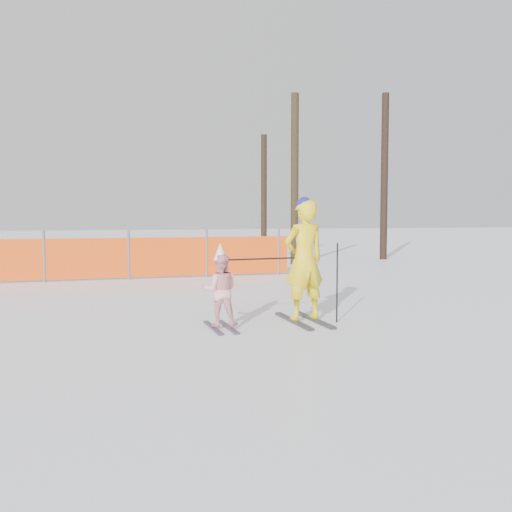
{
  "coord_description": "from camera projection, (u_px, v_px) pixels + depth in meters",
  "views": [
    {
      "loc": [
        -2.51,
        -7.55,
        1.59
      ],
      "look_at": [
        0.0,
        0.5,
        1.0
      ],
      "focal_mm": 40.0,
      "sensor_mm": 36.0,
      "label": 1
    }
  ],
  "objects": [
    {
      "name": "tree_trunks",
      "position": [
        326.0,
        182.0,
        20.17
      ],
      "size": [
        4.37,
        2.86,
        6.06
      ],
      "color": "#312516",
      "rests_on": "ground"
    },
    {
      "name": "child",
      "position": [
        220.0,
        290.0,
        8.05
      ],
      "size": [
        0.58,
        0.99,
        1.22
      ],
      "color": "black",
      "rests_on": "ground"
    },
    {
      "name": "ground",
      "position": [
        267.0,
        329.0,
        8.05
      ],
      "size": [
        120.0,
        120.0,
        0.0
      ],
      "primitive_type": "plane",
      "color": "white",
      "rests_on": "ground"
    },
    {
      "name": "ski_poles",
      "position": [
        303.0,
        272.0,
        8.4
      ],
      "size": [
        1.66,
        0.21,
        1.2
      ],
      "color": "black",
      "rests_on": "ground"
    },
    {
      "name": "safety_fence",
      "position": [
        4.0,
        260.0,
        13.47
      ],
      "size": [
        14.28,
        0.06,
        1.25
      ],
      "color": "#595960",
      "rests_on": "ground"
    },
    {
      "name": "adult",
      "position": [
        304.0,
        260.0,
        8.54
      ],
      "size": [
        0.71,
        1.4,
        1.88
      ],
      "color": "black",
      "rests_on": "ground"
    }
  ]
}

